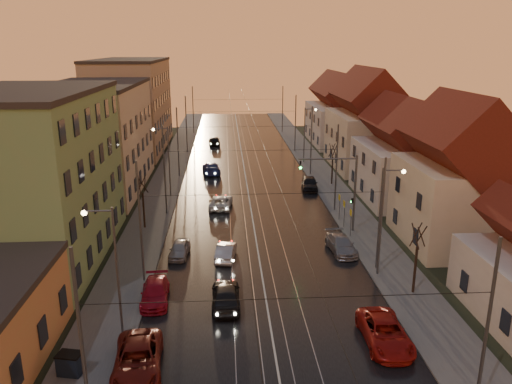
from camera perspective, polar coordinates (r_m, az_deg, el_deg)
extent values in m
plane|color=black|center=(29.48, 2.10, -17.60)|extent=(160.00, 160.00, 0.00)
cube|color=black|center=(66.42, -1.26, 2.09)|extent=(16.00, 120.00, 0.04)
cube|color=#4C4C4C|center=(66.78, -9.87, 1.97)|extent=(4.00, 120.00, 0.15)
cube|color=#4C4C4C|center=(67.54, 7.25, 2.25)|extent=(4.00, 120.00, 0.15)
cube|color=gray|center=(66.37, -3.16, 2.09)|extent=(0.06, 120.00, 0.03)
cube|color=gray|center=(66.39, -1.93, 2.11)|extent=(0.06, 120.00, 0.03)
cube|color=gray|center=(66.45, -0.60, 2.13)|extent=(0.06, 120.00, 0.03)
cube|color=gray|center=(66.54, 0.63, 2.15)|extent=(0.06, 120.00, 0.03)
cube|color=#66925D|center=(42.31, -24.15, 1.32)|extent=(10.00, 18.00, 13.00)
cube|color=#C0B594|center=(61.09, -17.77, 5.78)|extent=(10.00, 20.00, 12.00)
cube|color=#988662|center=(84.18, -13.97, 9.51)|extent=(10.00, 24.00, 14.00)
cube|color=beige|center=(45.77, 21.89, -1.27)|extent=(8.50, 10.00, 7.00)
pyramid|color=#531D13|center=(44.54, 22.63, 5.37)|extent=(8.67, 10.20, 3.80)
cube|color=beige|center=(57.44, 16.45, 2.18)|extent=(9.00, 12.00, 6.00)
pyramid|color=#531D13|center=(56.53, 16.83, 6.70)|extent=(9.18, 12.24, 3.20)
cube|color=beige|center=(71.23, 12.48, 5.76)|extent=(9.00, 14.00, 7.50)
pyramid|color=#531D13|center=(70.43, 12.78, 10.36)|extent=(9.18, 14.28, 4.00)
cube|color=beige|center=(88.50, 9.32, 7.64)|extent=(9.00, 16.00, 6.50)
pyramid|color=#531D13|center=(87.89, 9.47, 10.86)|extent=(9.18, 16.32, 3.50)
cylinder|color=#595B60|center=(22.71, -19.26, -16.50)|extent=(0.16, 0.16, 9.00)
cylinder|color=#595B60|center=(24.56, 24.83, -14.49)|extent=(0.16, 0.16, 9.00)
cylinder|color=#595B60|center=(35.91, -13.09, -3.52)|extent=(0.16, 0.16, 9.00)
cylinder|color=#595B60|center=(37.11, 14.14, -2.93)|extent=(0.16, 0.16, 9.00)
cylinder|color=#595B60|center=(50.13, -10.41, 2.33)|extent=(0.16, 0.16, 9.00)
cylinder|color=#595B60|center=(51.00, 9.17, 2.64)|extent=(0.16, 0.16, 9.00)
cylinder|color=#595B60|center=(64.71, -8.92, 5.57)|extent=(0.16, 0.16, 9.00)
cylinder|color=#595B60|center=(65.38, 6.34, 5.78)|extent=(0.16, 0.16, 9.00)
cylinder|color=#595B60|center=(79.44, -7.97, 7.62)|extent=(0.16, 0.16, 9.00)
cylinder|color=#595B60|center=(79.99, 4.52, 7.78)|extent=(0.16, 0.16, 9.00)
cylinder|color=#595B60|center=(97.23, -7.20, 9.25)|extent=(0.16, 0.16, 9.00)
cylinder|color=#595B60|center=(97.68, 3.05, 9.38)|extent=(0.16, 0.16, 9.00)
cylinder|color=#595B60|center=(29.78, -15.54, -9.02)|extent=(0.14, 0.14, 8.00)
cylinder|color=#595B60|center=(28.58, -17.68, -2.08)|extent=(1.60, 0.10, 0.10)
sphere|color=#FFD88C|center=(28.80, -19.06, -2.28)|extent=(0.32, 0.32, 0.32)
cylinder|color=#595B60|center=(38.23, 13.93, -3.14)|extent=(0.14, 0.14, 8.00)
cylinder|color=#595B60|center=(37.41, 15.50, 2.40)|extent=(1.60, 0.10, 0.10)
sphere|color=#FFD88C|center=(37.67, 16.52, 2.26)|extent=(0.32, 0.32, 0.32)
cylinder|color=#595B60|center=(56.07, -9.90, 3.33)|extent=(0.14, 0.14, 8.00)
cylinder|color=#595B60|center=(55.44, -10.92, 7.14)|extent=(1.60, 0.10, 0.10)
sphere|color=#FFD88C|center=(55.55, -11.65, 7.01)|extent=(0.32, 0.32, 0.32)
cylinder|color=#595B60|center=(72.29, 5.55, 6.43)|extent=(0.14, 0.14, 8.00)
cylinder|color=#595B60|center=(71.87, 6.27, 9.41)|extent=(1.60, 0.10, 0.10)
sphere|color=#FFD88C|center=(72.00, 6.84, 9.33)|extent=(0.32, 0.32, 0.32)
cylinder|color=#595B60|center=(45.70, 11.22, -0.26)|extent=(0.20, 0.20, 7.20)
cylinder|color=#595B60|center=(44.29, 8.19, 3.77)|extent=(5.20, 0.14, 0.14)
imported|color=black|center=(44.00, 5.09, 2.99)|extent=(0.15, 0.18, 0.90)
sphere|color=#19FF3F|center=(43.92, 5.11, 2.76)|extent=(0.20, 0.20, 0.20)
cylinder|color=black|center=(47.31, -12.70, -2.13)|extent=(0.18, 0.18, 3.50)
cylinder|color=black|center=(46.62, -12.60, 0.88)|extent=(0.37, 0.92, 1.61)
cylinder|color=black|center=(46.82, -12.96, 0.92)|extent=(0.91, 0.40, 1.61)
cylinder|color=black|center=(46.54, -13.20, 0.81)|extent=(0.37, 0.92, 1.61)
cylinder|color=black|center=(46.35, -12.79, 0.78)|extent=(0.84, 0.54, 1.62)
cylinder|color=black|center=(36.03, 17.71, -8.55)|extent=(0.18, 0.18, 3.50)
cylinder|color=black|center=(35.22, 18.37, -4.70)|extent=(0.37, 0.92, 1.61)
cylinder|color=black|center=(35.23, 17.80, -4.63)|extent=(0.91, 0.40, 1.61)
cylinder|color=black|center=(34.90, 17.76, -4.83)|extent=(0.37, 0.92, 1.61)
cylinder|color=black|center=(34.92, 18.38, -4.88)|extent=(0.84, 0.54, 1.62)
cylinder|color=black|center=(61.51, 8.70, 2.39)|extent=(0.18, 0.18, 3.50)
cylinder|color=black|center=(61.08, 9.00, 4.74)|extent=(0.37, 0.92, 1.61)
cylinder|color=black|center=(61.16, 8.68, 4.76)|extent=(0.91, 0.40, 1.61)
cylinder|color=black|center=(60.82, 8.60, 4.70)|extent=(0.37, 0.92, 1.61)
cylinder|color=black|center=(60.77, 8.96, 4.68)|extent=(0.84, 0.54, 1.62)
imported|color=black|center=(33.38, -3.47, -11.68)|extent=(1.87, 4.60, 1.56)
imported|color=#AEADB3|center=(40.24, -3.47, -6.80)|extent=(1.86, 4.01, 1.27)
imported|color=#BCBCBC|center=(52.51, -4.03, -1.16)|extent=(2.63, 4.85, 1.29)
imported|color=navy|center=(66.78, -5.14, 2.77)|extent=(2.78, 5.51, 1.53)
imported|color=black|center=(85.92, -4.78, 5.86)|extent=(2.05, 4.60, 1.54)
imported|color=maroon|center=(28.13, -13.36, -18.14)|extent=(2.88, 5.49, 1.47)
imported|color=maroon|center=(34.59, -11.46, -11.20)|extent=(2.03, 4.49, 1.27)
imported|color=#A1A1A6|center=(41.13, -8.74, -6.48)|extent=(1.75, 3.69, 1.22)
imported|color=#9C130F|center=(30.52, 14.51, -15.29)|extent=(2.41, 5.16, 1.43)
imported|color=gray|center=(42.06, 9.72, -5.92)|extent=(2.20, 4.68, 1.32)
imported|color=black|center=(59.43, 6.13, 1.01)|extent=(2.24, 4.62, 1.52)
cube|color=black|center=(28.82, -20.46, -17.97)|extent=(1.34, 1.04, 1.10)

